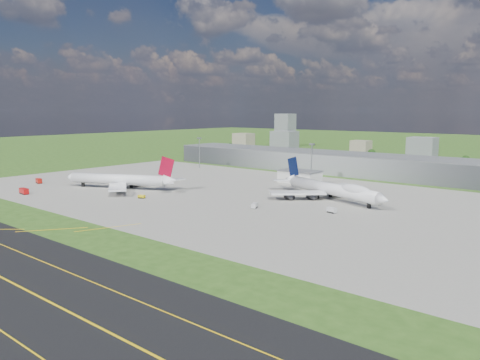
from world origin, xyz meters
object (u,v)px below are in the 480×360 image
Objects in this scene: airliner_red_twin at (122,180)px; fire_truck at (24,191)px; airliner_blue_quad at (332,189)px; van_white_far at (332,210)px; crash_tender at (39,181)px; tug_yellow at (142,197)px; van_white_near at (254,206)px.

fire_truck is at bearing 35.60° from airliner_red_twin.
van_white_far is (16.30, -29.90, -4.60)m from airliner_blue_quad.
van_white_far is (134.47, 22.43, -4.43)m from airliner_red_twin.
crash_tender is 201.09m from van_white_far.
crash_tender reaches higher than tug_yellow.
van_white_near is (161.01, 29.37, -0.35)m from crash_tender.
fire_truck is 1.54× the size of van_white_far.
van_white_near is (128.32, 55.10, -0.42)m from fire_truck.
airliner_blue_quad reaches higher than van_white_far.
tug_yellow is at bearing -123.72° from airliner_blue_quad.
tug_yellow is (34.49, -12.15, -4.73)m from airliner_red_twin.
airliner_blue_quad is 14.26× the size of van_white_near.
airliner_blue_quad is 194.67m from crash_tender.
airliner_blue_quad is 49.21m from van_white_near.
airliner_blue_quad is at bearing -179.50° from airliner_red_twin.
fire_truck is 139.65m from van_white_near.
crash_tender is at bearing 76.85° from van_white_near.
fire_truck reaches higher than van_white_near.
van_white_near reaches higher than tug_yellow.
tug_yellow is (96.07, 10.17, -0.66)m from crash_tender.
airliner_blue_quad is 9.85× the size of fire_truck.
fire_truck is at bearing -127.02° from airliner_blue_quad.
fire_truck is at bearing -147.49° from van_white_far.
airliner_red_twin is 10.98× the size of crash_tender.
airliner_blue_quad is at bearing 39.82° from fire_truck.
airliner_blue_quad is at bearing -45.97° from van_white_near.
fire_truck reaches higher than crash_tender.
van_white_near is (-18.74, -45.27, -4.58)m from airliner_blue_quad.
crash_tender is at bearing -157.97° from van_white_far.
van_white_far is (99.98, 34.58, 0.30)m from tug_yellow.
airliner_blue_quad is 105.75m from tug_yellow.
van_white_far is at bearing -42.73° from airliner_blue_quad.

